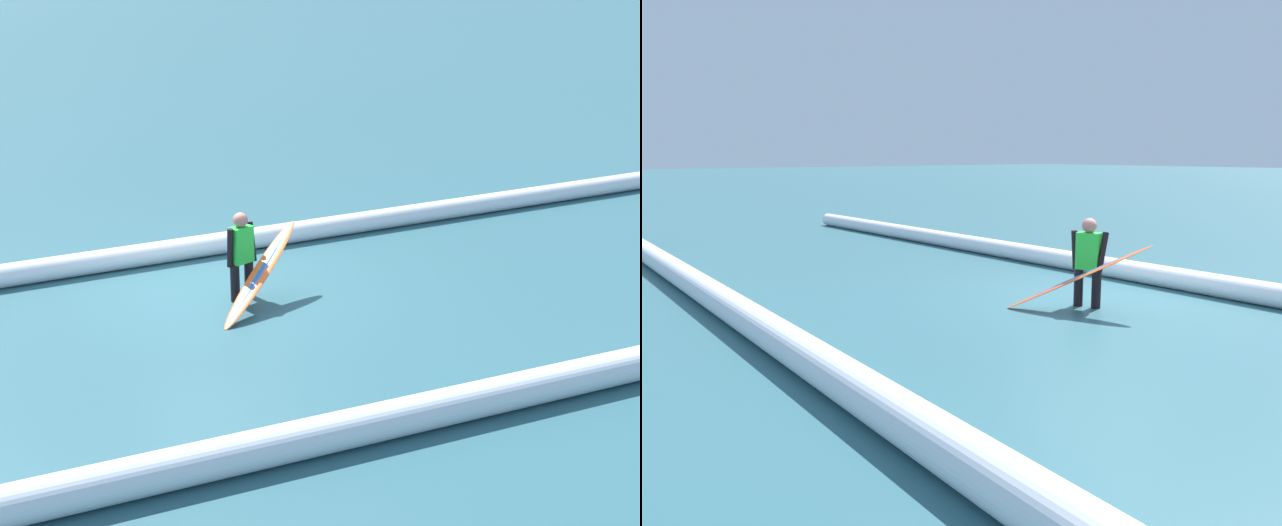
# 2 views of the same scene
# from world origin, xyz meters

# --- Properties ---
(ground_plane) EXTENTS (195.33, 195.33, 0.00)m
(ground_plane) POSITION_xyz_m (0.00, 0.00, 0.00)
(ground_plane) COLOR #305E68
(surfer) EXTENTS (0.49, 0.33, 1.34)m
(surfer) POSITION_xyz_m (-0.22, 0.54, 0.74)
(surfer) COLOR black
(surfer) RESTS_ON ground_plane
(surfboard) EXTENTS (1.82, 1.50, 1.06)m
(surfboard) POSITION_xyz_m (-0.36, 0.93, 0.51)
(surfboard) COLOR #E55926
(surfboard) RESTS_ON ground_plane
(wave_crest_foreground) EXTENTS (25.95, 0.84, 0.37)m
(wave_crest_foreground) POSITION_xyz_m (-0.63, -1.62, 0.19)
(wave_crest_foreground) COLOR white
(wave_crest_foreground) RESTS_ON ground_plane
(wave_crest_midground) EXTENTS (19.34, 1.03, 0.42)m
(wave_crest_midground) POSITION_xyz_m (-0.01, 5.11, 0.21)
(wave_crest_midground) COLOR silver
(wave_crest_midground) RESTS_ON ground_plane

